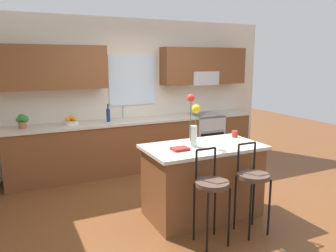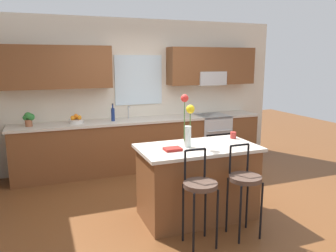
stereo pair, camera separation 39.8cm
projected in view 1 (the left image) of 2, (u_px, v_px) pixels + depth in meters
The scene contains 14 objects.
ground_plane at pixel (183, 203), 4.63m from camera, with size 14.00×14.00×0.00m, color brown.
back_wall_assembly at pixel (134, 85), 6.10m from camera, with size 5.60×0.50×2.70m.
counter_run at pixel (139, 144), 6.04m from camera, with size 4.56×0.64×0.92m.
sink_faucet at pixel (123, 111), 5.95m from camera, with size 0.02×0.13×0.23m.
oven_range at pixel (204, 137), 6.60m from camera, with size 0.60×0.64×0.92m.
kitchen_island at pixel (203, 180), 4.21m from camera, with size 1.47×0.83×0.92m.
bar_stool_near at pixel (212, 188), 3.51m from camera, with size 0.36×0.36×1.04m.
bar_stool_middle at pixel (253, 180), 3.74m from camera, with size 0.36×0.36×1.04m.
flower_vase at pixel (194, 121), 4.02m from camera, with size 0.18×0.12×0.65m.
mug_ceramic at pixel (235, 134), 4.56m from camera, with size 0.08×0.08×0.09m, color #A52D28.
cookbook at pixel (180, 149), 3.91m from camera, with size 0.20×0.15×0.03m, color maroon.
fruit_bowl_oranges at pixel (71, 121), 5.44m from camera, with size 0.24×0.24×0.16m.
bottle_olive_oil at pixel (108, 115), 5.69m from camera, with size 0.06×0.06×0.30m.
potted_plant_small at pixel (22, 120), 5.11m from camera, with size 0.18×0.13×0.23m.
Camera 1 is at (-2.06, -3.81, 1.96)m, focal length 35.47 mm.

